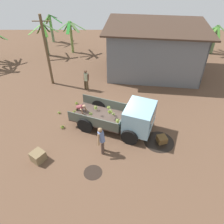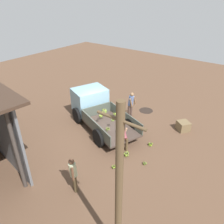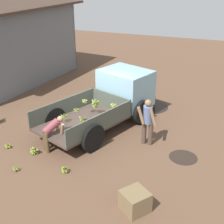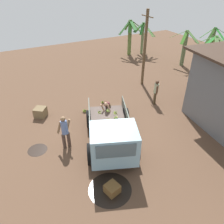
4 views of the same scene
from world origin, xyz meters
The scene contains 19 objects.
ground centered at (0.00, 0.00, 0.00)m, with size 36.00×36.00×0.00m, color brown.
mud_patch_0 centered at (2.74, -1.68, 0.00)m, with size 1.70×1.70×0.01m, color black.
mud_patch_1 centered at (-0.87, -3.76, 0.00)m, with size 0.93×0.93×0.01m, color black.
cargo_truck centered at (1.11, -0.74, 1.02)m, with size 5.18×3.55×1.91m.
warehouse_shed centered at (3.98, 6.77, 2.72)m, with size 8.59×6.76×3.91m.
utility_pole centered at (-4.66, 4.78, 2.67)m, with size 1.22×0.20×5.21m.
banana_palm_0 centered at (-6.28, 10.16, 1.59)m, with size 2.69×2.08×3.05m.
banana_palm_2 centered at (-6.50, 13.82, 1.55)m, with size 2.16×2.37×2.89m.
banana_palm_3 centered at (10.03, 10.71, 1.49)m, with size 2.57×2.81×2.75m.
banana_palm_4 centered at (-3.88, 10.89, 1.72)m, with size 2.43×2.50×3.05m.
person_foreground_visitor centered at (-0.47, -2.42, 0.95)m, with size 0.39×0.72×1.71m.
person_worker_loading centered at (-1.91, 0.49, 0.70)m, with size 0.78×0.78×1.16m.
person_bystander_near_shed centered at (-1.86, 3.88, 0.89)m, with size 0.51×0.44×1.60m.
banana_bunch_on_ground_0 centered at (-2.40, 1.95, 0.09)m, with size 0.21×0.21×0.16m.
banana_bunch_on_ground_1 centered at (-2.94, -0.53, 0.10)m, with size 0.23×0.23×0.19m.
banana_bunch_on_ground_2 centered at (-3.41, 0.89, 0.09)m, with size 0.19×0.20×0.17m.
banana_bunch_on_ground_3 centered at (-2.39, 0.90, 0.13)m, with size 0.31×0.31×0.24m.
wooden_crate_0 centered at (-3.73, -2.97, 0.27)m, with size 0.63×0.63×0.55m, color brown.
wooden_crate_1 centered at (2.88, -1.67, 0.19)m, with size 0.50×0.50×0.38m, color brown.
Camera 1 is at (0.07, -10.34, 9.00)m, focal length 35.00 mm.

